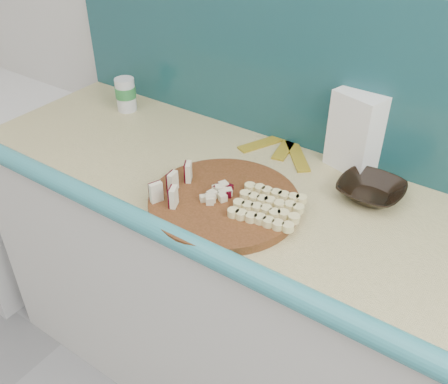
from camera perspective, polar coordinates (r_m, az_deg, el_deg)
kitchen_counter at (r=1.66m, az=8.34°, el=-14.49°), size 2.20×0.63×0.91m
backsplash at (r=1.46m, az=16.13°, el=11.68°), size 2.20×0.02×0.50m
porcelain_fixture at (r=2.56m, az=-24.02°, el=1.17°), size 0.70×0.72×0.84m
cutting_board at (r=1.33m, az=0.00°, el=-1.15°), size 0.48×0.48×0.03m
apple_wedges at (r=1.33m, az=-5.91°, el=0.76°), size 0.08×0.16×0.06m
apple_chunks at (r=1.33m, az=-1.01°, el=-0.09°), size 0.07×0.06×0.02m
banana_slices at (r=1.28m, az=5.06°, el=-1.64°), size 0.20×0.18×0.02m
brown_bowl at (r=1.42m, az=16.42°, el=0.15°), size 0.18×0.18×0.04m
flour_bag at (r=1.49m, az=14.91°, el=6.75°), size 0.16×0.13×0.24m
canister at (r=1.85m, az=-11.17°, el=10.95°), size 0.07×0.07×0.12m
banana_peel at (r=1.60m, az=6.70°, el=5.01°), size 0.26×0.21×0.01m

